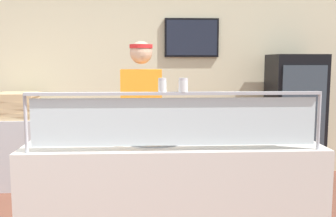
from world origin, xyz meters
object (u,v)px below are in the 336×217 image
object	(u,v)px
pizza_server	(158,136)
drink_fridge	(294,119)
pizza_box_stack	(17,106)
worker_figure	(142,122)
pepper_flake_shaker	(183,86)
pizza_tray	(154,139)
parmesan_shaker	(162,86)

from	to	relation	value
pizza_server	drink_fridge	bearing A→B (deg)	32.40
pizza_box_stack	worker_figure	bearing A→B (deg)	-37.95
pepper_flake_shaker	worker_figure	xyz separation A→B (m)	(-0.30, 0.98, -0.40)
pepper_flake_shaker	pizza_box_stack	bearing A→B (deg)	130.26
pizza_tray	worker_figure	bearing A→B (deg)	99.32
worker_figure	pizza_tray	bearing A→B (deg)	-80.68
parmesan_shaker	worker_figure	bearing A→B (deg)	99.06
pizza_tray	worker_figure	size ratio (longest dim) A/B	0.29
pepper_flake_shaker	pizza_server	bearing A→B (deg)	116.71
parmesan_shaker	pepper_flake_shaker	size ratio (longest dim) A/B	1.00
pizza_tray	worker_figure	distance (m)	0.64
parmesan_shaker	pepper_flake_shaker	distance (m)	0.14
pizza_tray	pepper_flake_shaker	distance (m)	0.60
pepper_flake_shaker	drink_fridge	world-z (taller)	drink_fridge
drink_fridge	pizza_box_stack	size ratio (longest dim) A/B	3.37
parmesan_shaker	pizza_server	bearing A→B (deg)	94.23
pizza_box_stack	pizza_tray	bearing A→B (deg)	-47.94
pizza_tray	pizza_server	size ratio (longest dim) A/B	1.84
pepper_flake_shaker	pizza_box_stack	size ratio (longest dim) A/B	0.20
parmesan_shaker	worker_figure	xyz separation A→B (m)	(-0.16, 0.98, -0.40)
pizza_tray	pizza_box_stack	size ratio (longest dim) A/B	1.05
pizza_server	worker_figure	bearing A→B (deg)	87.48
pepper_flake_shaker	pizza_tray	bearing A→B (deg)	119.08
parmesan_shaker	pizza_box_stack	bearing A→B (deg)	128.02
pizza_server	drink_fridge	world-z (taller)	drink_fridge
parmesan_shaker	drink_fridge	bearing A→B (deg)	51.37
worker_figure	drink_fridge	distance (m)	2.34
pepper_flake_shaker	drink_fridge	size ratio (longest dim) A/B	0.06
worker_figure	parmesan_shaker	bearing A→B (deg)	-80.94
worker_figure	pizza_box_stack	bearing A→B (deg)	142.05
pizza_tray	pizza_box_stack	xyz separation A→B (m)	(-1.67, 1.85, 0.06)
pizza_server	pizza_tray	bearing A→B (deg)	131.26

